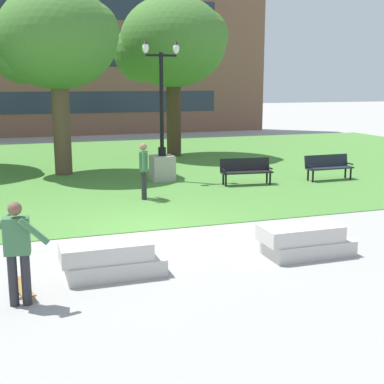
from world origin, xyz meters
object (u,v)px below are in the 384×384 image
object	(u,v)px
person_skateboarder	(17,247)
park_bench_near_right	(246,170)
park_bench_near_left	(328,166)
concrete_block_left	(304,241)
lamp_post_right	(162,153)
person_bystander_near_lawn	(144,168)
skateboard	(23,289)
concrete_block_center	(111,259)

from	to	relation	value
person_skateboarder	park_bench_near_right	world-z (taller)	person_skateboarder
park_bench_near_left	concrete_block_left	bearing A→B (deg)	-125.82
person_skateboarder	lamp_post_right	xyz separation A→B (m)	(5.15, 9.91, 0.05)
lamp_post_right	person_bystander_near_lawn	distance (m)	3.19
concrete_block_left	skateboard	bearing A→B (deg)	-177.09
concrete_block_center	person_bystander_near_lawn	size ratio (longest dim) A/B	1.11
concrete_block_center	person_skateboarder	bearing A→B (deg)	-151.21
concrete_block_center	lamp_post_right	size ratio (longest dim) A/B	0.39
concrete_block_center	skateboard	size ratio (longest dim) A/B	1.83
park_bench_near_right	concrete_block_left	bearing A→B (deg)	-105.42
park_bench_near_right	concrete_block_center	bearing A→B (deg)	-129.67
person_bystander_near_lawn	skateboard	bearing A→B (deg)	-119.58
park_bench_near_left	person_bystander_near_lawn	distance (m)	7.23
person_bystander_near_lawn	park_bench_near_right	bearing A→B (deg)	16.57
skateboard	lamp_post_right	bearing A→B (deg)	61.57
concrete_block_left	skateboard	distance (m)	5.60
park_bench_near_right	person_bystander_near_lawn	distance (m)	4.12
skateboard	concrete_block_center	bearing A→B (deg)	14.57
concrete_block_center	concrete_block_left	bearing A→B (deg)	-1.80
park_bench_near_left	concrete_block_center	bearing A→B (deg)	-142.29
concrete_block_left	skateboard	world-z (taller)	concrete_block_left
park_bench_near_right	person_skateboarder	bearing A→B (deg)	-133.14
skateboard	lamp_post_right	world-z (taller)	lamp_post_right
concrete_block_left	park_bench_near_right	xyz separation A→B (m)	(2.05, 7.44, 0.23)
park_bench_near_left	park_bench_near_right	distance (m)	3.22
lamp_post_right	skateboard	bearing A→B (deg)	-118.43
concrete_block_center	person_skateboarder	distance (m)	1.97
concrete_block_center	concrete_block_left	xyz separation A→B (m)	(4.01, -0.13, 0.00)
lamp_post_right	park_bench_near_left	bearing A→B (deg)	-17.68
lamp_post_right	concrete_block_center	bearing A→B (deg)	-111.35
concrete_block_center	person_bystander_near_lawn	xyz separation A→B (m)	(2.14, 6.15, 0.68)
concrete_block_left	person_bystander_near_lawn	distance (m)	6.58
skateboard	person_bystander_near_lawn	size ratio (longest dim) A/B	0.61
concrete_block_center	park_bench_near_left	bearing A→B (deg)	37.71
person_skateboarder	person_bystander_near_lawn	xyz separation A→B (m)	(3.77, 7.04, 0.01)
person_skateboarder	park_bench_near_right	size ratio (longest dim) A/B	0.93
concrete_block_left	person_bystander_near_lawn	size ratio (longest dim) A/B	1.12
skateboard	park_bench_near_left	size ratio (longest dim) A/B	0.57
concrete_block_left	park_bench_near_left	distance (m)	9.02
concrete_block_center	person_bystander_near_lawn	world-z (taller)	person_bystander_near_lawn
lamp_post_right	park_bench_near_right	bearing A→B (deg)	-33.86
person_bystander_near_lawn	park_bench_near_left	bearing A→B (deg)	8.24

